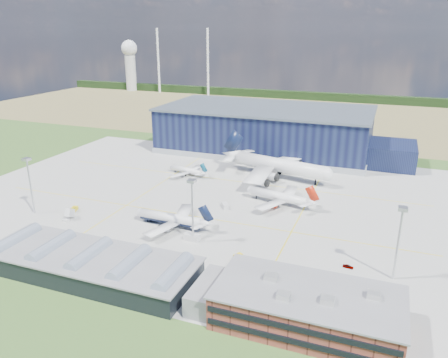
# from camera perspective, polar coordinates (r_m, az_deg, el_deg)

# --- Properties ---
(ground) EXTENTS (600.00, 600.00, 0.00)m
(ground) POSITION_cam_1_polar(r_m,az_deg,el_deg) (181.60, -2.92, -3.64)
(ground) COLOR #35541F
(ground) RESTS_ON ground
(apron) EXTENTS (220.00, 160.00, 0.08)m
(apron) POSITION_cam_1_polar(r_m,az_deg,el_deg) (190.08, -1.70, -2.54)
(apron) COLOR gray
(apron) RESTS_ON ground
(farmland) EXTENTS (600.00, 220.00, 0.01)m
(farmland) POSITION_cam_1_polar(r_m,az_deg,el_deg) (385.47, 10.52, 8.35)
(farmland) COLOR olive
(farmland) RESTS_ON ground
(treeline) EXTENTS (600.00, 8.00, 8.00)m
(treeline) POSITION_cam_1_polar(r_m,az_deg,el_deg) (462.69, 12.48, 10.49)
(treeline) COLOR black
(treeline) RESTS_ON ground
(horizon_dressing) EXTENTS (440.20, 18.00, 70.00)m
(horizon_dressing) POSITION_cam_1_polar(r_m,az_deg,el_deg) (518.41, -9.45, 14.93)
(horizon_dressing) COLOR white
(horizon_dressing) RESTS_ON ground
(hangar) EXTENTS (145.00, 62.00, 26.10)m
(hangar) POSITION_cam_1_polar(r_m,az_deg,el_deg) (262.78, 6.02, 6.16)
(hangar) COLOR black
(hangar) RESTS_ON ground
(ops_building) EXTENTS (46.00, 23.00, 10.90)m
(ops_building) POSITION_cam_1_polar(r_m,az_deg,el_deg) (114.38, 10.82, -16.19)
(ops_building) COLOR brown
(ops_building) RESTS_ON ground
(glass_concourse) EXTENTS (78.00, 23.00, 8.60)m
(glass_concourse) POSITION_cam_1_polar(r_m,az_deg,el_deg) (136.64, -15.89, -10.84)
(glass_concourse) COLOR black
(glass_concourse) RESTS_ON ground
(light_mast_west) EXTENTS (2.60, 2.60, 23.00)m
(light_mast_west) POSITION_cam_1_polar(r_m,az_deg,el_deg) (186.03, -24.11, 0.28)
(light_mast_west) COLOR #B8BAC0
(light_mast_west) RESTS_ON ground
(light_mast_center) EXTENTS (2.60, 2.60, 23.00)m
(light_mast_center) POSITION_cam_1_polar(r_m,az_deg,el_deg) (146.66, -4.17, -2.87)
(light_mast_center) COLOR #B8BAC0
(light_mast_center) RESTS_ON ground
(light_mast_east) EXTENTS (2.60, 2.60, 23.00)m
(light_mast_east) POSITION_cam_1_polar(r_m,az_deg,el_deg) (134.63, 21.96, -6.39)
(light_mast_east) COLOR #B8BAC0
(light_mast_east) RESTS_ON ground
(airliner_navy) EXTENTS (33.70, 33.01, 10.69)m
(airliner_navy) POSITION_cam_1_polar(r_m,az_deg,el_deg) (163.08, -6.98, -4.47)
(airliner_navy) COLOR white
(airliner_navy) RESTS_ON ground
(airliner_red) EXTENTS (40.17, 39.61, 11.02)m
(airliner_red) POSITION_cam_1_polar(r_m,az_deg,el_deg) (183.38, 7.14, -1.68)
(airliner_red) COLOR white
(airliner_red) RESTS_ON ground
(airliner_widebody) EXTENTS (74.09, 73.10, 20.10)m
(airliner_widebody) POSITION_cam_1_polar(r_m,az_deg,el_deg) (214.74, 7.27, 2.71)
(airliner_widebody) COLOR white
(airliner_widebody) RESTS_ON ground
(airliner_regional) EXTENTS (29.22, 28.83, 7.97)m
(airliner_regional) POSITION_cam_1_polar(r_m,az_deg,el_deg) (219.56, -4.92, 1.51)
(airliner_regional) COLOR white
(airliner_regional) RESTS_ON ground
(gse_tug_a) EXTENTS (3.01, 3.89, 1.43)m
(gse_tug_a) POSITION_cam_1_polar(r_m,az_deg,el_deg) (187.64, -18.96, -3.71)
(gse_tug_a) COLOR yellow
(gse_tug_a) RESTS_ON ground
(gse_tug_b) EXTENTS (2.91, 3.32, 1.21)m
(gse_tug_b) POSITION_cam_1_polar(r_m,az_deg,el_deg) (143.03, 1.86, -10.02)
(gse_tug_b) COLOR yellow
(gse_tug_b) RESTS_ON ground
(gse_van_a) EXTENTS (5.83, 3.03, 2.44)m
(gse_van_a) POSITION_cam_1_polar(r_m,az_deg,el_deg) (153.72, -4.23, -7.61)
(gse_van_a) COLOR silver
(gse_van_a) RESTS_ON ground
(gse_cart_a) EXTENTS (2.36, 3.34, 1.39)m
(gse_cart_a) POSITION_cam_1_polar(r_m,az_deg,el_deg) (218.10, 6.20, 0.44)
(gse_cart_a) COLOR silver
(gse_cart_a) RESTS_ON ground
(gse_van_b) EXTENTS (4.31, 4.92, 2.08)m
(gse_van_b) POSITION_cam_1_polar(r_m,az_deg,el_deg) (179.58, 0.15, -3.53)
(gse_van_b) COLOR silver
(gse_van_b) RESTS_ON ground
(gse_cart_b) EXTENTS (3.28, 3.00, 1.18)m
(gse_cart_b) POSITION_cam_1_polar(r_m,az_deg,el_deg) (195.96, 5.37, -1.76)
(gse_cart_b) COLOR silver
(gse_cart_b) RESTS_ON ground
(airstair) EXTENTS (3.36, 5.36, 3.20)m
(airstair) POSITION_cam_1_polar(r_m,az_deg,el_deg) (179.78, -19.47, -4.47)
(airstair) COLOR silver
(airstair) RESTS_ON ground
(car_a) EXTENTS (3.37, 1.64, 1.11)m
(car_a) POSITION_cam_1_polar(r_m,az_deg,el_deg) (142.69, 15.91, -10.92)
(car_a) COLOR #99999E
(car_a) RESTS_ON ground
(car_b) EXTENTS (3.94, 1.83, 1.25)m
(car_b) POSITION_cam_1_polar(r_m,az_deg,el_deg) (169.79, -9.08, -5.33)
(car_b) COLOR #99999E
(car_b) RESTS_ON ground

